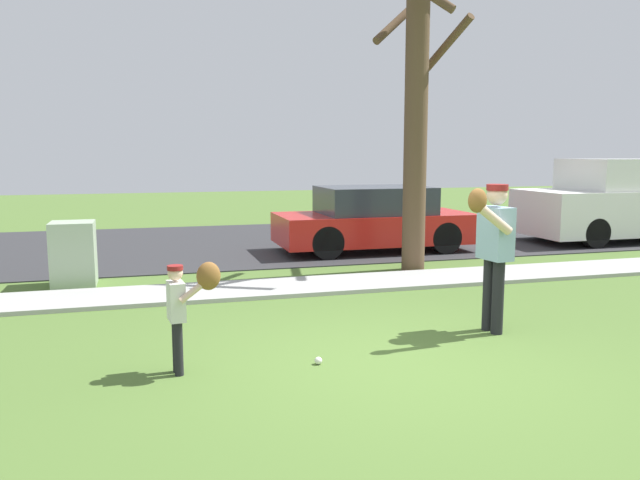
{
  "coord_description": "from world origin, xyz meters",
  "views": [
    {
      "loc": [
        -2.33,
        -5.43,
        2.05
      ],
      "look_at": [
        -0.29,
        1.74,
        1.0
      ],
      "focal_mm": 35.15,
      "sensor_mm": 36.0,
      "label": 1
    }
  ],
  "objects_px": {
    "street_tree_near": "(417,91)",
    "utility_cabinet": "(73,254)",
    "person_child": "(185,301)",
    "parked_van_white": "(627,202)",
    "parked_hatchback_red": "(374,220)",
    "baseball": "(318,361)",
    "person_adult": "(493,241)"
  },
  "relations": [
    {
      "from": "utility_cabinet",
      "to": "person_child",
      "type": "bearing_deg",
      "value": -72.68
    },
    {
      "from": "person_adult",
      "to": "street_tree_near",
      "type": "distance_m",
      "value": 4.34
    },
    {
      "from": "parked_hatchback_red",
      "to": "person_adult",
      "type": "bearing_deg",
      "value": -97.87
    },
    {
      "from": "baseball",
      "to": "street_tree_near",
      "type": "height_order",
      "value": "street_tree_near"
    },
    {
      "from": "person_child",
      "to": "utility_cabinet",
      "type": "bearing_deg",
      "value": 100.57
    },
    {
      "from": "person_child",
      "to": "parked_hatchback_red",
      "type": "distance_m",
      "value": 7.63
    },
    {
      "from": "person_child",
      "to": "street_tree_near",
      "type": "distance_m",
      "value": 6.38
    },
    {
      "from": "person_child",
      "to": "utility_cabinet",
      "type": "relative_size",
      "value": 1.08
    },
    {
      "from": "baseball",
      "to": "parked_hatchback_red",
      "type": "relative_size",
      "value": 0.02
    },
    {
      "from": "street_tree_near",
      "to": "parked_hatchback_red",
      "type": "distance_m",
      "value": 3.23
    },
    {
      "from": "person_adult",
      "to": "utility_cabinet",
      "type": "height_order",
      "value": "person_adult"
    },
    {
      "from": "person_child",
      "to": "baseball",
      "type": "distance_m",
      "value": 1.42
    },
    {
      "from": "person_adult",
      "to": "utility_cabinet",
      "type": "bearing_deg",
      "value": -46.73
    },
    {
      "from": "person_adult",
      "to": "person_child",
      "type": "bearing_deg",
      "value": 0.34
    },
    {
      "from": "parked_hatchback_red",
      "to": "utility_cabinet",
      "type": "bearing_deg",
      "value": -161.76
    },
    {
      "from": "utility_cabinet",
      "to": "parked_van_white",
      "type": "xyz_separation_m",
      "value": [
        11.86,
        1.78,
        0.41
      ]
    },
    {
      "from": "baseball",
      "to": "utility_cabinet",
      "type": "bearing_deg",
      "value": 120.12
    },
    {
      "from": "person_child",
      "to": "parked_van_white",
      "type": "xyz_separation_m",
      "value": [
        10.47,
        6.25,
        0.21
      ]
    },
    {
      "from": "street_tree_near",
      "to": "parked_van_white",
      "type": "xyz_separation_m",
      "value": [
        6.29,
        2.06,
        -2.17
      ]
    },
    {
      "from": "baseball",
      "to": "parked_van_white",
      "type": "relative_size",
      "value": 0.01
    },
    {
      "from": "utility_cabinet",
      "to": "parked_hatchback_red",
      "type": "relative_size",
      "value": 0.25
    },
    {
      "from": "street_tree_near",
      "to": "person_adult",
      "type": "bearing_deg",
      "value": -101.15
    },
    {
      "from": "person_adult",
      "to": "parked_van_white",
      "type": "bearing_deg",
      "value": -147.12
    },
    {
      "from": "baseball",
      "to": "street_tree_near",
      "type": "distance_m",
      "value": 6.01
    },
    {
      "from": "baseball",
      "to": "person_adult",
      "type": "bearing_deg",
      "value": 13.14
    },
    {
      "from": "person_child",
      "to": "parked_hatchback_red",
      "type": "height_order",
      "value": "parked_hatchback_red"
    },
    {
      "from": "person_child",
      "to": "baseball",
      "type": "bearing_deg",
      "value": -10.55
    },
    {
      "from": "baseball",
      "to": "street_tree_near",
      "type": "xyz_separation_m",
      "value": [
        2.93,
        4.28,
        3.04
      ]
    },
    {
      "from": "person_adult",
      "to": "parked_hatchback_red",
      "type": "relative_size",
      "value": 0.42
    },
    {
      "from": "person_child",
      "to": "baseball",
      "type": "height_order",
      "value": "person_child"
    },
    {
      "from": "baseball",
      "to": "person_child",
      "type": "bearing_deg",
      "value": 176.2
    },
    {
      "from": "street_tree_near",
      "to": "utility_cabinet",
      "type": "bearing_deg",
      "value": 177.12
    }
  ]
}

